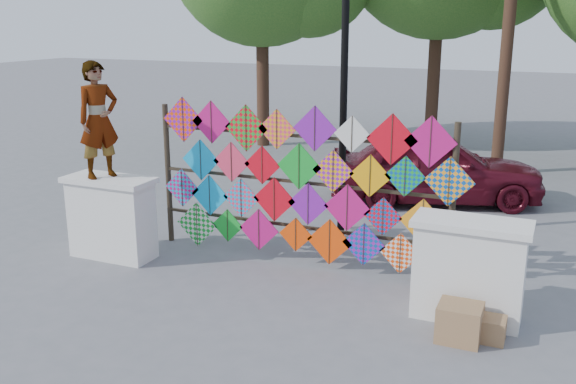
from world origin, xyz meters
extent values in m
plane|color=slate|center=(0.00, 0.00, 0.00)|extent=(80.00, 80.00, 0.00)
cube|color=white|center=(-2.70, -0.20, 0.60)|extent=(1.30, 0.55, 1.20)
cube|color=white|center=(-2.70, -0.20, 1.24)|extent=(1.40, 0.65, 0.08)
cube|color=white|center=(2.70, -0.20, 0.60)|extent=(1.30, 0.55, 1.20)
cube|color=white|center=(2.70, -0.20, 1.24)|extent=(1.40, 0.65, 0.08)
cylinder|color=#2E2419|center=(-2.30, 0.80, 1.15)|extent=(0.09, 0.09, 2.30)
cylinder|color=#2E2419|center=(2.30, 0.80, 1.15)|extent=(0.09, 0.09, 2.30)
cube|color=#2E2419|center=(0.00, 0.80, 0.55)|extent=(4.60, 0.04, 0.04)
cube|color=#2E2419|center=(0.00, 0.80, 1.25)|extent=(4.60, 0.04, 0.04)
cube|color=#2E2419|center=(0.00, 0.80, 1.95)|extent=(4.60, 0.04, 0.04)
cube|color=purple|center=(-1.93, 0.74, 2.08)|extent=(0.72, 0.01, 0.72)
cube|color=#2E2419|center=(-1.93, 0.73, 2.08)|extent=(0.01, 0.01, 0.71)
cube|color=#BD1167|center=(-1.42, 0.74, 2.07)|extent=(0.67, 0.01, 0.67)
cube|color=#2E2419|center=(-1.42, 0.73, 2.07)|extent=(0.01, 0.01, 0.66)
cube|color=red|center=(-0.82, 0.74, 2.02)|extent=(0.72, 0.01, 0.72)
cube|color=#2E2419|center=(-0.82, 0.73, 2.02)|extent=(0.01, 0.01, 0.71)
cube|color=#E83255|center=(-0.31, 0.74, 2.04)|extent=(0.61, 0.01, 0.61)
cube|color=#2E2419|center=(-0.31, 0.73, 2.04)|extent=(0.01, 0.01, 0.60)
cube|color=purple|center=(0.30, 0.74, 2.09)|extent=(0.67, 0.01, 0.67)
cube|color=#2E2419|center=(0.30, 0.73, 2.09)|extent=(0.01, 0.01, 0.66)
cube|color=silver|center=(0.86, 0.74, 2.05)|extent=(0.54, 0.01, 0.54)
cube|color=#2E2419|center=(0.86, 0.73, 2.05)|extent=(0.01, 0.01, 0.53)
cube|color=red|center=(1.43, 0.74, 2.01)|extent=(0.73, 0.01, 0.73)
cube|color=#2E2419|center=(1.43, 0.73, 2.01)|extent=(0.01, 0.01, 0.72)
cube|color=#BD1167|center=(1.96, 0.74, 2.02)|extent=(0.72, 0.01, 0.72)
cube|color=#2E2419|center=(1.96, 0.73, 2.02)|extent=(0.01, 0.01, 0.71)
cube|color=#0A9FE1|center=(-1.61, 0.70, 1.47)|extent=(0.66, 0.01, 0.66)
cube|color=#2E2419|center=(-1.61, 0.69, 1.47)|extent=(0.01, 0.01, 0.65)
cube|color=#E83255|center=(-1.06, 0.70, 1.48)|extent=(0.63, 0.01, 0.63)
cube|color=#2E2419|center=(-1.06, 0.69, 1.48)|extent=(0.01, 0.01, 0.62)
cube|color=red|center=(-0.54, 0.70, 1.48)|extent=(0.60, 0.01, 0.60)
cube|color=#2E2419|center=(-0.54, 0.69, 1.48)|extent=(0.01, 0.01, 0.59)
cube|color=#139D28|center=(0.07, 0.70, 1.52)|extent=(0.70, 0.01, 0.70)
cube|color=#2E2419|center=(0.07, 0.69, 1.52)|extent=(0.01, 0.01, 0.69)
cube|color=purple|center=(0.60, 0.70, 1.49)|extent=(0.63, 0.01, 0.63)
cube|color=#2E2419|center=(0.60, 0.69, 1.49)|extent=(0.01, 0.01, 0.62)
cube|color=#FFA40A|center=(1.15, 0.70, 1.48)|extent=(0.62, 0.01, 0.62)
cube|color=#2E2419|center=(1.15, 0.69, 1.48)|extent=(0.01, 0.01, 0.61)
cube|color=#0648A3|center=(1.65, 0.70, 1.52)|extent=(0.58, 0.01, 0.58)
cube|color=#2E2419|center=(1.65, 0.69, 1.52)|extent=(0.01, 0.01, 0.57)
cube|color=orange|center=(2.25, 0.70, 1.51)|extent=(0.69, 0.01, 0.69)
cube|color=#2E2419|center=(2.25, 0.69, 1.51)|extent=(0.01, 0.01, 0.68)
cube|color=#BD1167|center=(-1.95, 0.66, 0.99)|extent=(0.63, 0.01, 0.63)
cube|color=#2E2419|center=(-1.95, 0.65, 0.99)|extent=(0.01, 0.01, 0.62)
cube|color=#0A9FE1|center=(-1.44, 0.66, 0.92)|extent=(0.66, 0.01, 0.66)
cube|color=#2E2419|center=(-1.44, 0.65, 0.92)|extent=(0.01, 0.01, 0.65)
cube|color=#E83255|center=(-0.88, 0.66, 0.94)|extent=(0.62, 0.01, 0.62)
cube|color=#2E2419|center=(-0.88, 0.65, 0.94)|extent=(0.01, 0.01, 0.61)
cube|color=red|center=(-0.32, 0.66, 0.98)|extent=(0.70, 0.01, 0.70)
cube|color=#2E2419|center=(-0.32, 0.65, 0.98)|extent=(0.01, 0.01, 0.68)
cube|color=purple|center=(0.23, 0.66, 0.97)|extent=(0.65, 0.01, 0.65)
cube|color=#2E2419|center=(0.23, 0.65, 0.97)|extent=(0.01, 0.01, 0.64)
cube|color=#BD1167|center=(0.84, 0.66, 0.98)|extent=(0.71, 0.01, 0.71)
cube|color=#2E2419|center=(0.84, 0.65, 0.98)|extent=(0.01, 0.01, 0.70)
cube|color=red|center=(1.37, 0.66, 0.92)|extent=(0.57, 0.01, 0.57)
cube|color=#2E2419|center=(1.37, 0.65, 0.92)|extent=(0.01, 0.01, 0.56)
cube|color=orange|center=(1.93, 0.66, 0.91)|extent=(0.66, 0.01, 0.66)
cube|color=#2E2419|center=(1.93, 0.65, 0.91)|extent=(0.01, 0.01, 0.65)
cube|color=silver|center=(-1.67, 0.62, 0.42)|extent=(0.74, 0.01, 0.74)
cube|color=#2E2419|center=(-1.67, 0.61, 0.42)|extent=(0.01, 0.01, 0.73)
cube|color=#139D28|center=(-1.11, 0.62, 0.47)|extent=(0.54, 0.01, 0.54)
cube|color=#2E2419|center=(-1.11, 0.61, 0.47)|extent=(0.01, 0.01, 0.53)
cube|color=#BD1167|center=(-0.56, 0.62, 0.48)|extent=(0.67, 0.01, 0.67)
cube|color=#2E2419|center=(-0.56, 0.61, 0.48)|extent=(0.01, 0.01, 0.66)
cube|color=#FF4308|center=(0.05, 0.62, 0.48)|extent=(0.54, 0.01, 0.54)
cube|color=#2E2419|center=(0.05, 0.61, 0.48)|extent=(0.01, 0.01, 0.53)
cube|color=#FF4308|center=(0.59, 0.62, 0.44)|extent=(0.71, 0.01, 0.71)
cube|color=#2E2419|center=(0.59, 0.61, 0.44)|extent=(0.01, 0.01, 0.70)
cube|color=purple|center=(1.12, 0.62, 0.48)|extent=(0.65, 0.01, 0.65)
cube|color=#2E2419|center=(1.12, 0.61, 0.48)|extent=(0.01, 0.01, 0.64)
cube|color=silver|center=(1.65, 0.62, 0.42)|extent=(0.61, 0.01, 0.61)
cube|color=#2E2419|center=(1.65, 0.61, 0.42)|extent=(0.01, 0.01, 0.60)
cube|color=#E83255|center=(2.25, 0.62, 0.41)|extent=(0.63, 0.01, 0.63)
cube|color=#2E2419|center=(2.25, 0.61, 0.41)|extent=(0.01, 0.01, 0.62)
cylinder|color=#3F261B|center=(-4.50, 9.00, 1.93)|extent=(0.36, 0.36, 3.85)
cylinder|color=#3F261B|center=(0.00, 11.00, 2.06)|extent=(0.36, 0.36, 4.12)
cylinder|color=#3F261B|center=(2.20, 8.00, 2.75)|extent=(0.28, 0.28, 5.50)
imported|color=#99999E|center=(-2.81, -0.20, 2.15)|extent=(0.65, 0.75, 1.75)
imported|color=#560E1C|center=(1.30, 4.92, 0.71)|extent=(4.51, 2.99, 1.43)
cylinder|color=black|center=(0.30, 2.00, 2.10)|extent=(0.12, 0.12, 4.20)
cube|color=olive|center=(2.71, -0.81, 0.22)|extent=(0.50, 0.44, 0.44)
cube|color=olive|center=(3.05, -0.68, 0.14)|extent=(0.34, 0.31, 0.29)
camera|label=1|loc=(3.58, -7.81, 3.63)|focal=40.00mm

